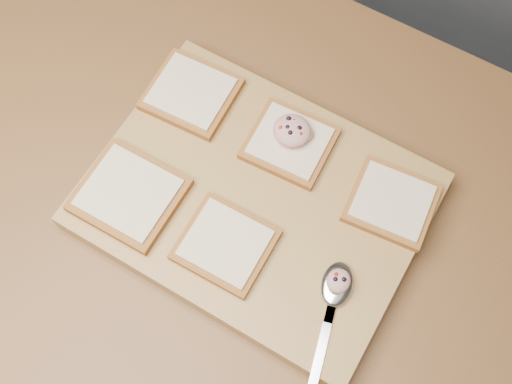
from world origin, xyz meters
TOP-DOWN VIEW (x-y plane):
  - ground at (0.00, 0.00)m, footprint 4.00×4.00m
  - island_counter at (0.00, 0.00)m, footprint 2.00×0.80m
  - cutting_board at (0.04, 0.01)m, footprint 0.44×0.34m
  - bread_far_left at (-0.12, 0.10)m, footprint 0.13×0.12m
  - bread_far_center at (0.04, 0.10)m, footprint 0.12×0.11m
  - bread_far_right at (0.21, 0.09)m, footprint 0.12×0.11m
  - bread_near_left at (-0.10, -0.08)m, footprint 0.13×0.12m
  - bread_near_center at (0.05, -0.07)m, footprint 0.12×0.11m
  - tuna_salad_dollop at (0.04, 0.11)m, footprint 0.05×0.05m
  - spoon at (0.20, -0.06)m, footprint 0.08×0.21m
  - spoon_salad at (0.20, -0.05)m, footprint 0.03×0.03m

SIDE VIEW (x-z plane):
  - ground at x=0.00m, z-range 0.00..0.00m
  - island_counter at x=0.00m, z-range 0.00..0.90m
  - cutting_board at x=0.04m, z-range 0.90..0.94m
  - spoon at x=0.20m, z-range 0.93..0.95m
  - bread_far_right at x=0.21m, z-range 0.94..0.95m
  - bread_far_center at x=0.04m, z-range 0.94..0.95m
  - bread_near_center at x=0.05m, z-range 0.94..0.95m
  - bread_far_left at x=-0.12m, z-range 0.94..0.95m
  - bread_near_left at x=-0.10m, z-range 0.94..0.95m
  - spoon_salad at x=0.20m, z-range 0.95..0.97m
  - tuna_salad_dollop at x=0.04m, z-range 0.95..0.98m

